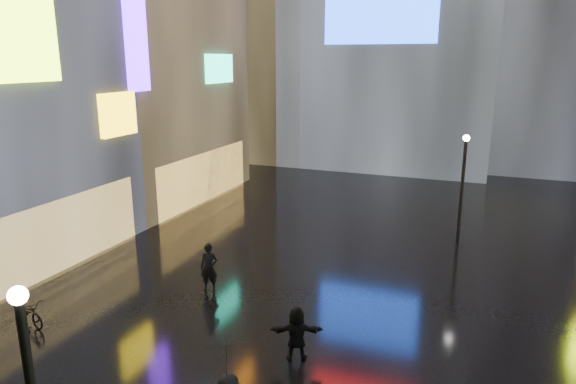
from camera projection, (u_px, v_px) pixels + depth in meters
The scene contains 8 objects.
ground at pixel (356, 259), 22.44m from camera, with size 140.00×140.00×0.00m, color black.
building_left_far at pixel (127, 16), 30.78m from camera, with size 10.28×12.00×22.00m.
tower_flank_left at pixel (266, 4), 43.94m from camera, with size 10.00×10.00×26.00m, color black.
lamp_far at pixel (462, 183), 23.62m from camera, with size 0.30×0.30×5.20m.
pedestrian_5 at pixel (297, 334), 14.80m from camera, with size 1.54×0.49×1.66m, color black.
pedestrian_6 at pixel (209, 268), 19.21m from camera, with size 0.68×0.45×1.87m, color black.
umbrella_2 at pixel (227, 359), 10.91m from camera, with size 0.88×0.90×0.81m, color black.
bicycle at pixel (28, 312), 16.87m from camera, with size 0.59×1.71×0.90m, color black.
Camera 1 is at (5.02, -0.57, 8.54)m, focal length 32.00 mm.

